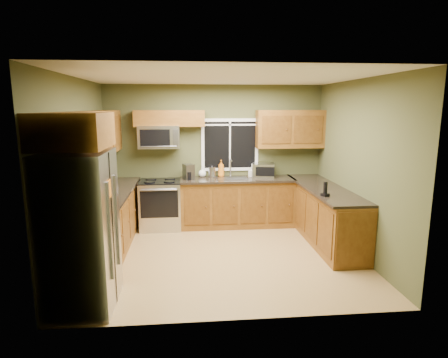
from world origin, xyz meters
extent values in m
plane|color=#9E7A45|center=(0.00, 0.00, 0.00)|extent=(4.20, 4.20, 0.00)
plane|color=white|center=(0.00, 0.00, 2.70)|extent=(4.20, 4.20, 0.00)
plane|color=#474A28|center=(0.00, 1.80, 1.35)|extent=(4.20, 0.00, 4.20)
plane|color=#474A28|center=(0.00, -1.80, 1.35)|extent=(4.20, 0.00, 4.20)
plane|color=#474A28|center=(-2.10, 0.00, 1.35)|extent=(0.00, 3.60, 3.60)
plane|color=#474A28|center=(2.10, 0.00, 1.35)|extent=(0.00, 3.60, 3.60)
cube|color=white|center=(0.30, 1.79, 1.55)|extent=(1.12, 0.03, 1.02)
cube|color=black|center=(0.30, 1.78, 1.55)|extent=(1.00, 0.01, 0.90)
cube|color=white|center=(0.30, 1.77, 1.55)|extent=(0.03, 0.01, 0.90)
cube|color=white|center=(0.30, 1.77, 1.94)|extent=(1.00, 0.01, 0.03)
cube|color=brown|center=(-1.80, 0.48, 0.45)|extent=(0.60, 2.65, 0.90)
cube|color=black|center=(-1.78, 0.48, 0.92)|extent=(0.65, 2.65, 0.04)
cube|color=brown|center=(0.42, 1.50, 0.45)|extent=(2.17, 0.60, 0.90)
cube|color=black|center=(0.42, 1.48, 0.92)|extent=(2.17, 0.65, 0.04)
cube|color=brown|center=(1.80, 0.55, 0.45)|extent=(0.60, 2.50, 0.90)
cube|color=#593410|center=(1.80, -0.71, 0.45)|extent=(0.56, 0.02, 0.82)
cube|color=black|center=(1.78, 0.55, 0.92)|extent=(0.65, 2.50, 0.04)
cube|color=brown|center=(-1.94, 0.48, 1.86)|extent=(0.33, 2.65, 0.72)
cube|color=brown|center=(-0.85, 1.64, 2.07)|extent=(1.30, 0.33, 0.30)
cube|color=brown|center=(1.45, 1.64, 1.86)|extent=(1.30, 0.33, 0.72)
cube|color=brown|center=(-1.74, -1.30, 2.03)|extent=(0.72, 0.90, 0.38)
cube|color=#B7B7BC|center=(-1.74, -1.30, 0.90)|extent=(0.72, 0.90, 1.80)
cube|color=slate|center=(-1.37, -1.50, 0.95)|extent=(0.03, 0.04, 1.10)
cube|color=slate|center=(-1.37, -1.10, 0.95)|extent=(0.03, 0.04, 1.10)
cube|color=black|center=(-1.38, -1.30, 0.90)|extent=(0.01, 0.02, 1.78)
cube|color=orange|center=(-1.37, -1.40, 1.40)|extent=(0.01, 0.14, 0.20)
cube|color=#B7B7BC|center=(-1.05, 1.48, 0.45)|extent=(0.76, 0.65, 0.90)
cube|color=black|center=(-1.05, 1.48, 0.91)|extent=(0.76, 0.64, 0.03)
cube|color=black|center=(-1.05, 1.15, 0.55)|extent=(0.68, 0.02, 0.50)
cylinder|color=slate|center=(-1.05, 1.12, 0.82)|extent=(0.64, 0.04, 0.04)
cylinder|color=black|center=(-1.23, 1.33, 0.93)|extent=(0.20, 0.20, 0.01)
cylinder|color=black|center=(-0.87, 1.33, 0.93)|extent=(0.20, 0.20, 0.01)
cylinder|color=black|center=(-1.23, 1.61, 0.93)|extent=(0.20, 0.20, 0.01)
cylinder|color=black|center=(-0.87, 1.61, 0.93)|extent=(0.20, 0.20, 0.01)
cube|color=#B7B7BC|center=(-1.05, 1.61, 1.73)|extent=(0.76, 0.38, 0.42)
cube|color=black|center=(-1.11, 1.42, 1.73)|extent=(0.54, 0.01, 0.30)
cube|color=slate|center=(-0.74, 1.42, 1.73)|extent=(0.10, 0.01, 0.30)
cylinder|color=slate|center=(-1.05, 1.40, 1.57)|extent=(0.66, 0.02, 0.02)
cube|color=slate|center=(0.30, 1.48, 0.94)|extent=(0.60, 0.42, 0.02)
cylinder|color=#B7B7BC|center=(0.30, 1.68, 1.11)|extent=(0.03, 0.03, 0.34)
cylinder|color=#B7B7BC|center=(0.30, 1.60, 1.27)|extent=(0.03, 0.18, 0.03)
cube|color=#B7B7BC|center=(0.93, 1.59, 1.07)|extent=(0.48, 0.40, 0.26)
cube|color=black|center=(0.93, 1.42, 1.07)|extent=(0.35, 0.09, 0.18)
cube|color=slate|center=(-0.51, 1.48, 1.08)|extent=(0.24, 0.26, 0.29)
cylinder|color=black|center=(-0.51, 1.41, 1.02)|extent=(0.14, 0.14, 0.15)
cylinder|color=#B7B7BC|center=(-0.06, 1.65, 1.04)|extent=(0.17, 0.17, 0.20)
cone|color=black|center=(-0.06, 1.65, 1.15)|extent=(0.12, 0.12, 0.05)
cylinder|color=white|center=(0.76, 1.64, 1.07)|extent=(0.13, 0.13, 0.25)
cylinder|color=slate|center=(0.76, 1.64, 1.20)|extent=(0.02, 0.02, 0.04)
imported|color=orange|center=(0.12, 1.70, 1.10)|extent=(0.16, 0.16, 0.33)
imported|color=white|center=(0.70, 1.63, 1.03)|extent=(0.11, 0.11, 0.18)
imported|color=white|center=(-0.25, 1.70, 1.03)|extent=(0.15, 0.15, 0.19)
cube|color=black|center=(1.56, -0.09, 0.96)|extent=(0.13, 0.13, 0.04)
cube|color=black|center=(1.56, -0.09, 1.07)|extent=(0.06, 0.05, 0.18)
camera|label=1|loc=(-0.50, -5.48, 2.28)|focal=30.00mm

